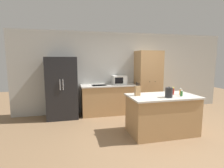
# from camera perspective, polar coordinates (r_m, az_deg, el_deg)

# --- Properties ---
(ground_plane) EXTENTS (14.00, 14.00, 0.00)m
(ground_plane) POSITION_cam_1_polar(r_m,az_deg,el_deg) (4.15, 14.66, -16.92)
(ground_plane) COLOR #846647
(wall_back) EXTENTS (7.20, 0.06, 2.60)m
(wall_back) POSITION_cam_1_polar(r_m,az_deg,el_deg) (5.93, 4.48, 3.83)
(wall_back) COLOR #B2B2AD
(wall_back) RESTS_ON ground_plane
(refrigerator) EXTENTS (0.88, 0.69, 1.80)m
(refrigerator) POSITION_cam_1_polar(r_m,az_deg,el_deg) (5.33, -15.94, -1.24)
(refrigerator) COLOR black
(refrigerator) RESTS_ON ground_plane
(back_counter) EXTENTS (1.73, 0.63, 0.94)m
(back_counter) POSITION_cam_1_polar(r_m,az_deg,el_deg) (5.57, -1.10, -5.04)
(back_counter) COLOR tan
(back_counter) RESTS_ON ground_plane
(pantry_cabinet) EXTENTS (0.78, 0.63, 2.01)m
(pantry_cabinet) POSITION_cam_1_polar(r_m,az_deg,el_deg) (5.90, 11.69, 0.76)
(pantry_cabinet) COLOR tan
(pantry_cabinet) RESTS_ON ground_plane
(kitchen_island) EXTENTS (1.58, 0.91, 0.91)m
(kitchen_island) POSITION_cam_1_polar(r_m,az_deg,el_deg) (4.32, 15.96, -9.49)
(kitchen_island) COLOR tan
(kitchen_island) RESTS_ON ground_plane
(microwave) EXTENTS (0.44, 0.35, 0.28)m
(microwave) POSITION_cam_1_polar(r_m,az_deg,el_deg) (5.66, 2.37, 1.36)
(microwave) COLOR white
(microwave) RESTS_ON back_counter
(knife_block) EXTENTS (0.12, 0.09, 0.31)m
(knife_block) POSITION_cam_1_polar(r_m,az_deg,el_deg) (4.05, 8.31, -2.16)
(knife_block) COLOR tan
(knife_block) RESTS_ON kitchen_island
(spice_bottle_tall_dark) EXTENTS (0.05, 0.05, 0.16)m
(spice_bottle_tall_dark) POSITION_cam_1_polar(r_m,az_deg,el_deg) (4.40, 21.45, -2.39)
(spice_bottle_tall_dark) COLOR orange
(spice_bottle_tall_dark) RESTS_ON kitchen_island
(spice_bottle_short_red) EXTENTS (0.06, 0.06, 0.18)m
(spice_bottle_short_red) POSITION_cam_1_polar(r_m,az_deg,el_deg) (4.38, 19.29, -2.20)
(spice_bottle_short_red) COLOR #B2281E
(spice_bottle_short_red) RESTS_ON kitchen_island
(spice_bottle_amber_oil) EXTENTS (0.05, 0.05, 0.14)m
(spice_bottle_amber_oil) POSITION_cam_1_polar(r_m,az_deg,el_deg) (4.25, 21.74, -2.84)
(spice_bottle_amber_oil) COLOR #337033
(spice_bottle_amber_oil) RESTS_ON kitchen_island
(kettle) EXTENTS (0.16, 0.16, 0.24)m
(kettle) POSITION_cam_1_polar(r_m,az_deg,el_deg) (4.02, 18.07, -2.65)
(kettle) COLOR #232326
(kettle) RESTS_ON kitchen_island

